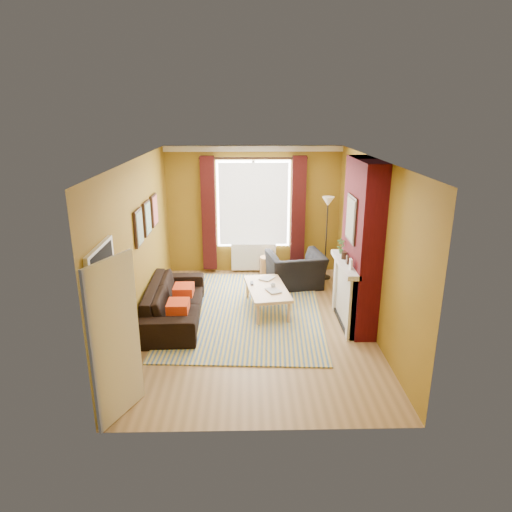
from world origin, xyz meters
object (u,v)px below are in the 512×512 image
wicker_stool (268,267)px  floor_lamp (327,215)px  coffee_table (267,290)px  armchair (295,270)px  sofa (175,302)px

wicker_stool → floor_lamp: (1.24, -0.11, 1.19)m
coffee_table → floor_lamp: size_ratio=0.79×
floor_lamp → coffee_table: bearing=-129.2°
coffee_table → armchair: bearing=52.7°
armchair → sofa: bearing=23.6°
coffee_table → wicker_stool: size_ratio=3.12×
coffee_table → floor_lamp: (1.34, 1.65, 1.02)m
armchair → wicker_stool: (-0.54, 0.60, -0.13)m
sofa → coffee_table: (1.63, 0.35, 0.07)m
sofa → armchair: 2.73m
wicker_stool → floor_lamp: 1.72m
sofa → armchair: armchair is taller
sofa → coffee_table: sofa is taller
armchair → floor_lamp: (0.70, 0.49, 1.06)m
coffee_table → wicker_stool: 1.77m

